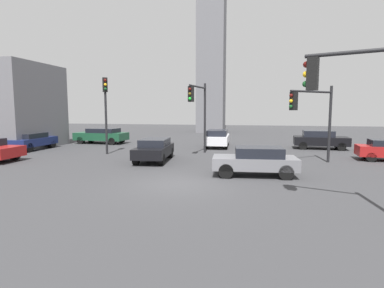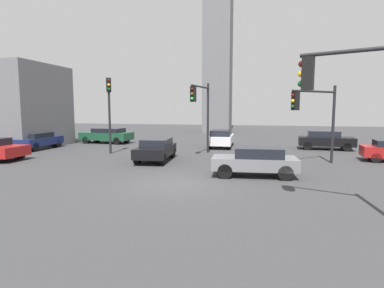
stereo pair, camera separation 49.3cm
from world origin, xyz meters
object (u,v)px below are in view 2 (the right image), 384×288
at_px(car_3, 156,149).
at_px(car_4, 221,138).
at_px(traffic_light_2, 201,104).
at_px(traffic_light_3, 314,109).
at_px(car_8, 37,140).
at_px(car_6, 325,140).
at_px(car_1, 107,135).
at_px(car_5, 255,161).
at_px(traffic_light_1, 354,94).
at_px(traffic_light_0, 109,101).

xyz_separation_m(car_3, car_4, (2.94, 8.07, 0.03)).
height_order(traffic_light_2, traffic_light_3, traffic_light_2).
height_order(traffic_light_3, car_3, traffic_light_3).
distance_m(car_4, car_8, 15.02).
height_order(traffic_light_3, car_6, traffic_light_3).
height_order(car_1, car_6, car_6).
bearing_deg(car_5, traffic_light_3, -134.02).
relative_size(traffic_light_2, traffic_light_3, 1.11).
distance_m(car_3, car_5, 6.91).
bearing_deg(traffic_light_2, car_6, 130.32).
xyz_separation_m(traffic_light_3, car_6, (2.04, 7.75, -2.40)).
bearing_deg(car_1, car_3, 135.59).
xyz_separation_m(traffic_light_1, car_3, (-9.02, 8.23, -2.86)).
bearing_deg(car_3, traffic_light_1, 42.12).
relative_size(traffic_light_1, traffic_light_2, 1.02).
bearing_deg(car_1, car_6, -178.28).
relative_size(traffic_light_3, car_4, 0.99).
xyz_separation_m(traffic_light_0, traffic_light_1, (13.35, -10.47, -0.16)).
xyz_separation_m(traffic_light_0, traffic_light_3, (13.55, -1.58, -0.58)).
relative_size(traffic_light_2, car_4, 1.10).
xyz_separation_m(traffic_light_1, car_6, (2.24, 16.64, -2.82)).
relative_size(car_1, car_5, 1.18).
bearing_deg(traffic_light_1, car_6, -77.96).
bearing_deg(car_8, traffic_light_2, -92.06).
xyz_separation_m(traffic_light_0, car_5, (10.47, -5.38, -3.01)).
height_order(traffic_light_1, car_4, traffic_light_1).
bearing_deg(car_3, traffic_light_3, 88.58).
relative_size(car_3, car_5, 1.04).
bearing_deg(traffic_light_0, traffic_light_3, 49.88).
bearing_deg(traffic_light_3, car_5, 11.36).
bearing_deg(car_5, car_1, -44.61).
height_order(car_3, car_6, car_6).
bearing_deg(car_5, car_3, -32.05).
height_order(car_4, car_6, car_6).
distance_m(traffic_light_1, car_3, 12.55).
height_order(traffic_light_2, car_6, traffic_light_2).
height_order(traffic_light_0, traffic_light_2, traffic_light_0).
distance_m(traffic_light_1, car_4, 17.63).
xyz_separation_m(car_1, car_8, (-3.14, -5.53, -0.04)).
distance_m(traffic_light_2, car_3, 4.67).
relative_size(traffic_light_1, car_4, 1.12).
bearing_deg(car_1, traffic_light_1, 137.87).
relative_size(car_3, car_8, 1.03).
relative_size(traffic_light_3, car_8, 1.09).
relative_size(traffic_light_0, traffic_light_3, 1.18).
bearing_deg(car_4, traffic_light_1, -162.21).
bearing_deg(traffic_light_2, car_3, -26.67).
bearing_deg(traffic_light_0, car_8, -130.88).
xyz_separation_m(car_5, car_6, (5.11, 11.55, 0.04)).
height_order(car_5, car_6, car_6).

